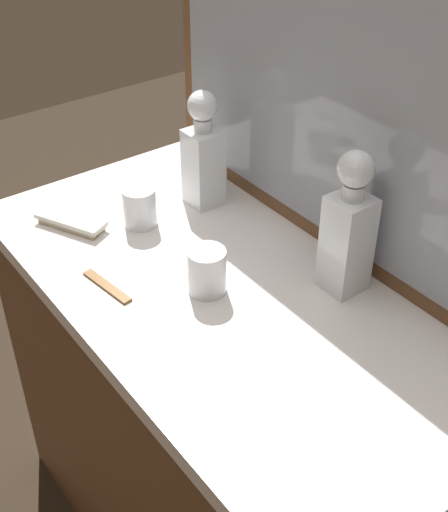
{
  "coord_description": "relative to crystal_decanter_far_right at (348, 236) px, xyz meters",
  "views": [
    {
      "loc": [
        0.89,
        -0.65,
        1.78
      ],
      "look_at": [
        0.0,
        0.0,
        0.99
      ],
      "focal_mm": 49.06,
      "sensor_mm": 36.0,
      "label": 1
    }
  ],
  "objects": [
    {
      "name": "crystal_decanter_far_right",
      "position": [
        0.0,
        0.0,
        0.0
      ],
      "size": [
        0.08,
        0.08,
        0.3
      ],
      "color": "white",
      "rests_on": "dresser"
    },
    {
      "name": "crystal_tumbler_far_left",
      "position": [
        -0.15,
        -0.23,
        -0.08
      ],
      "size": [
        0.08,
        0.08,
        0.1
      ],
      "color": "white",
      "rests_on": "dresser"
    },
    {
      "name": "dresser_mirror",
      "position": [
        -0.14,
        0.08,
        0.21
      ],
      "size": [
        1.06,
        0.03,
        0.66
      ],
      "color": "brown",
      "rests_on": "dresser"
    },
    {
      "name": "silver_brush_far_right",
      "position": [
        -0.52,
        -0.34,
        -0.11
      ],
      "size": [
        0.18,
        0.12,
        0.02
      ],
      "color": "#B7A88C",
      "rests_on": "dresser"
    },
    {
      "name": "tortoiseshell_comb",
      "position": [
        -0.28,
        -0.38,
        -0.12
      ],
      "size": [
        0.14,
        0.04,
        0.01
      ],
      "color": "brown",
      "rests_on": "dresser"
    },
    {
      "name": "crystal_decanter_left",
      "position": [
        -0.43,
        -0.04,
        -0.01
      ],
      "size": [
        0.08,
        0.08,
        0.28
      ],
      "color": "white",
      "rests_on": "dresser"
    },
    {
      "name": "crystal_tumbler_center",
      "position": [
        -0.44,
        -0.21,
        -0.08
      ],
      "size": [
        0.08,
        0.08,
        0.09
      ],
      "color": "white",
      "rests_on": "dresser"
    },
    {
      "name": "dresser",
      "position": [
        -0.14,
        -0.2,
        -0.57
      ],
      "size": [
        1.19,
        0.59,
        0.91
      ],
      "color": "brown",
      "rests_on": "ground_plane"
    }
  ]
}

